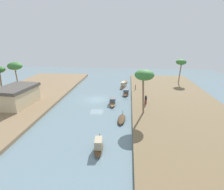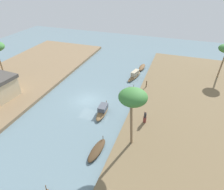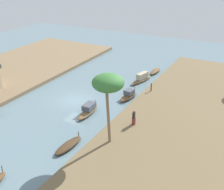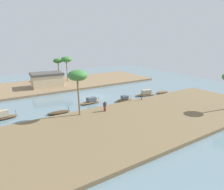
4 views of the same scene
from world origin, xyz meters
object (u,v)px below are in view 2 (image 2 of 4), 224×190
at_px(person_on_near_bank, 145,118).
at_px(palm_tree_left_near, 133,98).
at_px(sampan_open_hull, 135,75).
at_px(sampan_upstream_small, 142,67).
at_px(sampan_with_red_awning, 103,111).
at_px(sampan_foreground, 130,93).
at_px(sampan_midstream, 97,150).
at_px(mooring_post, 146,84).

height_order(person_on_near_bank, palm_tree_left_near, palm_tree_left_near).
bearing_deg(sampan_open_hull, sampan_upstream_small, 7.13).
relative_size(sampan_upstream_small, sampan_with_red_awning, 0.84).
distance_m(sampan_upstream_small, sampan_foreground, 10.23).
bearing_deg(sampan_with_red_awning, sampan_foreground, -24.25).
bearing_deg(sampan_with_red_awning, palm_tree_left_near, -134.14).
bearing_deg(sampan_midstream, mooring_post, -5.33).
distance_m(sampan_with_red_awning, mooring_post, 9.27).
xyz_separation_m(person_on_near_bank, palm_tree_left_near, (-3.87, 0.80, 5.03)).
distance_m(sampan_upstream_small, sampan_with_red_awning, 16.08).
bearing_deg(sampan_open_hull, palm_tree_left_near, -154.98).
relative_size(sampan_foreground, palm_tree_left_near, 0.54).
xyz_separation_m(sampan_midstream, palm_tree_left_near, (2.08, -3.05, 5.94)).
xyz_separation_m(sampan_with_red_awning, person_on_near_bank, (-0.48, -5.73, 0.70)).
bearing_deg(mooring_post, palm_tree_left_near, -176.87).
relative_size(person_on_near_bank, palm_tree_left_near, 0.24).
relative_size(sampan_foreground, mooring_post, 3.32).
height_order(sampan_upstream_small, palm_tree_left_near, palm_tree_left_near).
xyz_separation_m(sampan_open_hull, palm_tree_left_near, (-16.04, -3.43, 5.69)).
xyz_separation_m(sampan_foreground, sampan_open_hull, (5.95, 0.77, 0.05)).
xyz_separation_m(sampan_open_hull, person_on_near_bank, (-12.17, -4.24, 0.67)).
relative_size(sampan_midstream, person_on_near_bank, 2.27).
relative_size(sampan_upstream_small, mooring_post, 3.20).
xyz_separation_m(sampan_foreground, person_on_near_bank, (-6.22, -3.47, 0.72)).
height_order(sampan_upstream_small, sampan_midstream, sampan_midstream).
bearing_deg(sampan_foreground, person_on_near_bank, -144.30).
height_order(sampan_foreground, sampan_midstream, sampan_foreground).
height_order(sampan_midstream, palm_tree_left_near, palm_tree_left_near).
xyz_separation_m(sampan_open_hull, mooring_post, (-3.46, -2.74, 0.52)).
xyz_separation_m(sampan_foreground, sampan_with_red_awning, (-5.74, 2.27, 0.02)).
xyz_separation_m(sampan_midstream, person_on_near_bank, (5.95, -3.86, 0.91)).
bearing_deg(sampan_upstream_small, sampan_with_red_awning, 174.42).
relative_size(sampan_foreground, sampan_open_hull, 0.76).
bearing_deg(sampan_with_red_awning, person_on_near_bank, -97.50).
distance_m(sampan_foreground, mooring_post, 3.23).
relative_size(sampan_upstream_small, person_on_near_bank, 2.14).
distance_m(sampan_open_hull, mooring_post, 4.45).
distance_m(sampan_foreground, sampan_open_hull, 6.00).
bearing_deg(sampan_upstream_small, person_on_near_bank, -165.66).
distance_m(person_on_near_bank, mooring_post, 8.83).
relative_size(sampan_open_hull, mooring_post, 4.37).
relative_size(sampan_midstream, mooring_post, 3.39).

